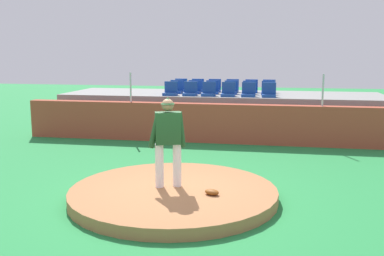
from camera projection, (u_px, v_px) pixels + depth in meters
ground_plane at (173, 199)px, 9.03m from camera, size 60.00×60.00×0.00m
pitchers_mound at (173, 194)px, 9.01m from camera, size 4.23×4.23×0.23m
pitcher at (168, 135)px, 8.93m from camera, size 0.77×0.42×1.85m
baseball at (160, 177)px, 9.70m from camera, size 0.07×0.07×0.07m
fielding_glove at (212, 192)px, 8.57m from camera, size 0.36×0.31×0.11m
brick_barrier at (213, 123)px, 14.63m from camera, size 12.99×0.40×1.30m
fence_post_left at (131, 87)px, 14.95m from camera, size 0.06×0.06×1.01m
fence_post_right at (323, 90)px, 13.81m from camera, size 0.06×0.06×1.01m
bleacher_platform at (222, 112)px, 16.90m from camera, size 11.90×3.24×1.43m
stadium_chair_0 at (171, 91)px, 16.00m from camera, size 0.48×0.44×0.50m
stadium_chair_1 at (190, 91)px, 15.90m from camera, size 0.48×0.44×0.50m
stadium_chair_2 at (209, 92)px, 15.75m from camera, size 0.48×0.44×0.50m
stadium_chair_3 at (228, 92)px, 15.63m from camera, size 0.48×0.44×0.50m
stadium_chair_4 at (248, 92)px, 15.53m from camera, size 0.48×0.44×0.50m
stadium_chair_5 at (269, 93)px, 15.37m from camera, size 0.48×0.44×0.50m
stadium_chair_6 at (176, 89)px, 16.81m from camera, size 0.48×0.44×0.50m
stadium_chair_7 at (194, 89)px, 16.71m from camera, size 0.48×0.44×0.50m
stadium_chair_8 at (212, 90)px, 16.58m from camera, size 0.48×0.44×0.50m
stadium_chair_9 at (231, 90)px, 16.47m from camera, size 0.48×0.44×0.50m
stadium_chair_10 at (249, 90)px, 16.33m from camera, size 0.48×0.44×0.50m
stadium_chair_11 at (268, 90)px, 16.24m from camera, size 0.48×0.44×0.50m
stadium_chair_12 at (181, 87)px, 17.70m from camera, size 0.48×0.44×0.50m
stadium_chair_13 at (197, 88)px, 17.56m from camera, size 0.48×0.44×0.50m
stadium_chair_14 at (214, 88)px, 17.43m from camera, size 0.48×0.44×0.50m
stadium_chair_15 at (232, 88)px, 17.32m from camera, size 0.48×0.44×0.50m
stadium_chair_16 at (251, 88)px, 17.14m from camera, size 0.48×0.44×0.50m
stadium_chair_17 at (269, 89)px, 17.02m from camera, size 0.48×0.44×0.50m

